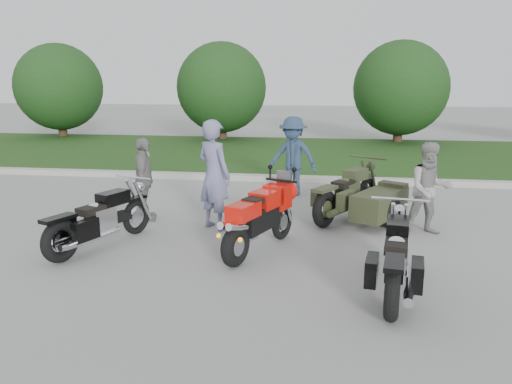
# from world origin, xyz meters

# --- Properties ---
(ground) EXTENTS (80.00, 80.00, 0.00)m
(ground) POSITION_xyz_m (0.00, 0.00, 0.00)
(ground) COLOR #9D9D97
(ground) RESTS_ON ground
(curb) EXTENTS (60.00, 0.30, 0.15)m
(curb) POSITION_xyz_m (0.00, 6.00, 0.07)
(curb) COLOR #ABA8A1
(curb) RESTS_ON ground
(grass_strip) EXTENTS (60.00, 8.00, 0.14)m
(grass_strip) POSITION_xyz_m (0.00, 10.15, 0.07)
(grass_strip) COLOR #32511C
(grass_strip) RESTS_ON ground
(tree_far_left) EXTENTS (3.60, 3.60, 4.00)m
(tree_far_left) POSITION_xyz_m (-10.00, 13.50, 2.19)
(tree_far_left) COLOR #3F2B1C
(tree_far_left) RESTS_ON ground
(tree_mid_left) EXTENTS (3.60, 3.60, 4.00)m
(tree_mid_left) POSITION_xyz_m (-3.00, 13.50, 2.19)
(tree_mid_left) COLOR #3F2B1C
(tree_mid_left) RESTS_ON ground
(tree_mid_right) EXTENTS (3.60, 3.60, 4.00)m
(tree_mid_right) POSITION_xyz_m (4.00, 13.50, 2.19)
(tree_mid_right) COLOR #3F2B1C
(tree_mid_right) RESTS_ON ground
(sportbike_red) EXTENTS (0.94, 1.94, 0.97)m
(sportbike_red) POSITION_xyz_m (0.26, 0.64, 0.57)
(sportbike_red) COLOR black
(sportbike_red) RESTS_ON ground
(cruiser_left) EXTENTS (0.95, 2.09, 0.85)m
(cruiser_left) POSITION_xyz_m (-2.28, 0.46, 0.43)
(cruiser_left) COLOR black
(cruiser_left) RESTS_ON ground
(cruiser_right) EXTENTS (0.53, 2.23, 0.86)m
(cruiser_right) POSITION_xyz_m (2.13, -0.63, 0.44)
(cruiser_right) COLOR black
(cruiser_right) RESTS_ON ground
(cruiser_sidecar) EXTENTS (1.80, 2.19, 0.90)m
(cruiser_sidecar) POSITION_xyz_m (1.97, 2.52, 0.42)
(cruiser_sidecar) COLOR black
(cruiser_sidecar) RESTS_ON ground
(person_stripe) EXTENTS (0.85, 0.78, 1.94)m
(person_stripe) POSITION_xyz_m (-0.69, 1.78, 0.97)
(person_stripe) COLOR slate
(person_stripe) RESTS_ON ground
(person_grey) EXTENTS (0.85, 0.71, 1.59)m
(person_grey) POSITION_xyz_m (2.99, 1.96, 0.79)
(person_grey) COLOR gray
(person_grey) RESTS_ON ground
(person_denim) EXTENTS (1.30, 0.99, 1.78)m
(person_denim) POSITION_xyz_m (0.50, 4.54, 0.89)
(person_denim) COLOR navy
(person_denim) RESTS_ON ground
(person_back) EXTENTS (0.60, 0.99, 1.57)m
(person_back) POSITION_xyz_m (-2.11, 2.12, 0.78)
(person_back) COLOR gray
(person_back) RESTS_ON ground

